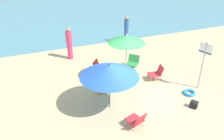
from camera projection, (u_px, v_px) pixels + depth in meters
name	position (u px, v px, depth m)	size (l,w,h in m)	color
ground_plane	(140.00, 96.00, 8.90)	(40.00, 40.00, 0.00)	#CCB789
sea_water	(68.00, 13.00, 20.28)	(40.00, 16.00, 0.01)	#5693A3
umbrella_green	(127.00, 39.00, 9.02)	(1.52, 1.52, 2.16)	silver
umbrella_blue	(109.00, 70.00, 7.59)	(2.05, 2.05, 1.81)	#4C4C51
beach_chair_a	(157.00, 73.00, 9.89)	(0.67, 0.56, 0.65)	red
beach_chair_b	(99.00, 67.00, 10.42)	(0.73, 0.72, 0.61)	red
beach_chair_c	(137.00, 120.00, 7.22)	(0.62, 0.69, 0.61)	red
beach_chair_d	(133.00, 62.00, 10.97)	(0.80, 0.80, 0.58)	#33934C
person_a	(103.00, 81.00, 9.08)	(0.49, 0.50, 0.88)	#389970
person_b	(126.00, 30.00, 13.50)	(0.27, 0.27, 1.66)	#2D519E
person_c	(69.00, 43.00, 11.56)	(0.31, 0.31, 1.68)	#DB3866
warning_sign	(204.00, 59.00, 8.82)	(0.21, 0.50, 2.03)	#ADADB2
swim_ring	(189.00, 93.00, 9.04)	(0.50, 0.50, 0.11)	#238CD8
beach_bag	(194.00, 104.00, 8.24)	(0.26, 0.21, 0.25)	black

